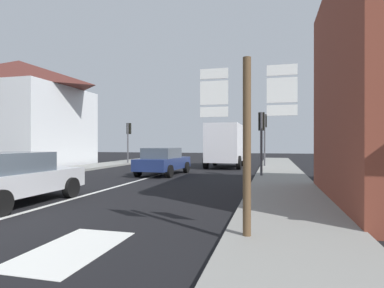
{
  "coord_description": "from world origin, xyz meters",
  "views": [
    {
      "loc": [
        5.98,
        -5.48,
        1.72
      ],
      "look_at": [
        1.75,
        11.15,
        1.68
      ],
      "focal_mm": 29.61,
      "sensor_mm": 36.0,
      "label": 1
    }
  ],
  "objects_px": {
    "sedan_near": "(12,178)",
    "delivery_truck": "(225,144)",
    "sedan_far": "(163,161)",
    "traffic_light_far_left": "(129,134)",
    "traffic_light_far_right": "(265,128)",
    "route_sign_post": "(247,132)",
    "traffic_light_near_right": "(261,129)"
  },
  "relations": [
    {
      "from": "route_sign_post",
      "to": "traffic_light_far_right",
      "type": "bearing_deg",
      "value": 90.34
    },
    {
      "from": "sedan_far",
      "to": "traffic_light_near_right",
      "type": "height_order",
      "value": "traffic_light_near_right"
    },
    {
      "from": "sedan_near",
      "to": "traffic_light_far_left",
      "type": "xyz_separation_m",
      "value": [
        -4.38,
        16.51,
        1.74
      ]
    },
    {
      "from": "delivery_truck",
      "to": "traffic_light_near_right",
      "type": "relative_size",
      "value": 1.54
    },
    {
      "from": "route_sign_post",
      "to": "traffic_light_far_left",
      "type": "xyz_separation_m",
      "value": [
        -11.01,
        18.33,
        0.59
      ]
    },
    {
      "from": "sedan_near",
      "to": "delivery_truck",
      "type": "bearing_deg",
      "value": 75.73
    },
    {
      "from": "sedan_near",
      "to": "route_sign_post",
      "type": "bearing_deg",
      "value": -15.36
    },
    {
      "from": "traffic_light_near_right",
      "to": "traffic_light_far_right",
      "type": "bearing_deg",
      "value": 90.0
    },
    {
      "from": "sedan_far",
      "to": "traffic_light_far_right",
      "type": "xyz_separation_m",
      "value": [
        5.26,
        6.51,
        2.02
      ]
    },
    {
      "from": "sedan_far",
      "to": "traffic_light_far_left",
      "type": "relative_size",
      "value": 1.27
    },
    {
      "from": "sedan_near",
      "to": "route_sign_post",
      "type": "xyz_separation_m",
      "value": [
        6.62,
        -1.82,
        1.15
      ]
    },
    {
      "from": "route_sign_post",
      "to": "traffic_light_far_right",
      "type": "distance_m",
      "value": 17.36
    },
    {
      "from": "delivery_truck",
      "to": "traffic_light_far_right",
      "type": "relative_size",
      "value": 1.33
    },
    {
      "from": "delivery_truck",
      "to": "traffic_light_far_left",
      "type": "bearing_deg",
      "value": 169.69
    },
    {
      "from": "traffic_light_far_left",
      "to": "sedan_near",
      "type": "bearing_deg",
      "value": -75.13
    },
    {
      "from": "sedan_near",
      "to": "traffic_light_far_right",
      "type": "xyz_separation_m",
      "value": [
        6.52,
        15.52,
        2.02
      ]
    },
    {
      "from": "traffic_light_far_left",
      "to": "traffic_light_near_right",
      "type": "relative_size",
      "value": 1.04
    },
    {
      "from": "route_sign_post",
      "to": "traffic_light_far_right",
      "type": "xyz_separation_m",
      "value": [
        -0.1,
        17.34,
        0.87
      ]
    },
    {
      "from": "delivery_truck",
      "to": "route_sign_post",
      "type": "height_order",
      "value": "route_sign_post"
    },
    {
      "from": "sedan_far",
      "to": "traffic_light_far_left",
      "type": "distance_m",
      "value": 9.55
    },
    {
      "from": "sedan_near",
      "to": "traffic_light_near_right",
      "type": "xyz_separation_m",
      "value": [
        6.52,
        8.76,
        1.65
      ]
    },
    {
      "from": "sedan_near",
      "to": "traffic_light_far_right",
      "type": "bearing_deg",
      "value": 67.2
    },
    {
      "from": "route_sign_post",
      "to": "traffic_light_far_left",
      "type": "relative_size",
      "value": 0.95
    },
    {
      "from": "delivery_truck",
      "to": "traffic_light_far_right",
      "type": "height_order",
      "value": "traffic_light_far_right"
    },
    {
      "from": "sedan_near",
      "to": "route_sign_post",
      "type": "relative_size",
      "value": 1.31
    },
    {
      "from": "sedan_far",
      "to": "route_sign_post",
      "type": "relative_size",
      "value": 1.34
    },
    {
      "from": "traffic_light_near_right",
      "to": "sedan_near",
      "type": "bearing_deg",
      "value": -126.67
    },
    {
      "from": "traffic_light_far_right",
      "to": "traffic_light_far_left",
      "type": "bearing_deg",
      "value": 174.78
    },
    {
      "from": "traffic_light_far_right",
      "to": "sedan_far",
      "type": "bearing_deg",
      "value": -128.93
    },
    {
      "from": "traffic_light_far_left",
      "to": "traffic_light_near_right",
      "type": "height_order",
      "value": "traffic_light_far_left"
    },
    {
      "from": "delivery_truck",
      "to": "route_sign_post",
      "type": "bearing_deg",
      "value": -80.54
    },
    {
      "from": "route_sign_post",
      "to": "sedan_near",
      "type": "bearing_deg",
      "value": 164.64
    }
  ]
}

